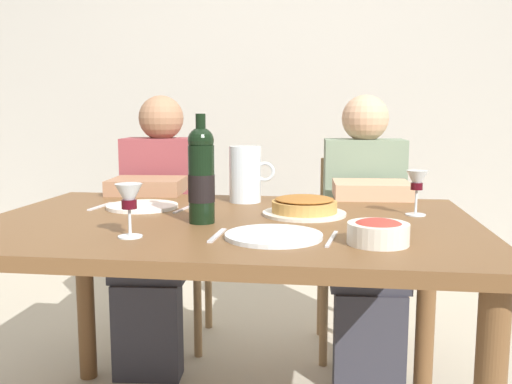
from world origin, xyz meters
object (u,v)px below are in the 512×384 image
at_px(wine_bottle, 201,175).
at_px(chair_right, 359,241).
at_px(diner_right, 365,225).
at_px(salad_bowl, 378,231).
at_px(diner_left, 158,220).
at_px(wine_glass_left_diner, 417,183).
at_px(dinner_plate_right_setting, 274,236).
at_px(wine_glass_right_diner, 129,199).
at_px(dining_table, 228,249).
at_px(water_pitcher, 245,177).
at_px(baked_tart, 304,206).
at_px(dinner_plate_left_setting, 142,206).
at_px(chair_left, 170,235).

distance_m(wine_bottle, chair_right, 1.18).
bearing_deg(wine_bottle, diner_right, 54.80).
distance_m(salad_bowl, diner_left, 1.29).
height_order(wine_glass_left_diner, dinner_plate_right_setting, wine_glass_left_diner).
bearing_deg(wine_glass_right_diner, dining_table, 52.85).
xyz_separation_m(wine_glass_left_diner, dinner_plate_right_setting, (-0.41, -0.38, -0.10)).
xyz_separation_m(water_pitcher, diner_left, (-0.44, 0.33, -0.23)).
relative_size(baked_tart, chair_right, 0.31).
bearing_deg(dinner_plate_left_setting, dining_table, -26.55).
relative_size(salad_bowl, dinner_plate_right_setting, 0.60).
xyz_separation_m(dining_table, chair_left, (-0.46, 0.91, -0.17)).
bearing_deg(wine_glass_left_diner, wine_glass_right_diner, -151.60).
xyz_separation_m(dining_table, dinner_plate_left_setting, (-0.33, 0.16, 0.10)).
bearing_deg(diner_right, wine_glass_right_diner, 52.10).
height_order(chair_left, diner_left, diner_left).
bearing_deg(dinner_plate_left_setting, chair_left, 99.72).
height_order(salad_bowl, dinner_plate_right_setting, salad_bowl).
bearing_deg(chair_left, wine_glass_left_diner, 139.07).
relative_size(wine_bottle, wine_glass_right_diner, 2.27).
relative_size(wine_glass_right_diner, dinner_plate_left_setting, 0.58).
xyz_separation_m(wine_glass_left_diner, chair_left, (-1.03, 0.76, -0.37)).
xyz_separation_m(salad_bowl, dinner_plate_left_setting, (-0.76, 0.43, -0.03)).
height_order(wine_bottle, water_pitcher, wine_bottle).
relative_size(dinner_plate_left_setting, dinner_plate_right_setting, 0.95).
height_order(water_pitcher, salad_bowl, water_pitcher).
height_order(wine_glass_right_diner, chair_right, wine_glass_right_diner).
distance_m(water_pitcher, wine_glass_left_diner, 0.61).
bearing_deg(dining_table, baked_tart, 25.21).
xyz_separation_m(baked_tart, dinner_plate_right_setting, (-0.06, -0.34, -0.02)).
bearing_deg(water_pitcher, wine_bottle, -99.21).
relative_size(dinner_plate_right_setting, diner_right, 0.22).
bearing_deg(chair_left, diner_right, 161.38).
bearing_deg(wine_glass_right_diner, wine_glass_left_diner, 28.40).
xyz_separation_m(salad_bowl, wine_glass_right_diner, (-0.64, -0.01, 0.07)).
height_order(chair_left, chair_right, same).
xyz_separation_m(baked_tart, diner_left, (-0.67, 0.57, -0.17)).
bearing_deg(chair_right, wine_glass_right_diner, 58.14).
bearing_deg(diner_right, baked_tart, 65.15).
distance_m(wine_glass_right_diner, dinner_plate_right_setting, 0.39).
distance_m(dining_table, baked_tart, 0.28).
xyz_separation_m(baked_tart, wine_glass_right_diner, (-0.44, -0.38, 0.07)).
bearing_deg(water_pitcher, wine_glass_left_diner, -18.54).
height_order(wine_glass_left_diner, diner_left, diner_left).
relative_size(chair_right, diner_right, 0.75).
distance_m(wine_glass_right_diner, chair_right, 1.41).
xyz_separation_m(dinner_plate_left_setting, dinner_plate_right_setting, (0.49, -0.40, 0.00)).
distance_m(wine_bottle, dinner_plate_right_setting, 0.32).
height_order(wine_glass_left_diner, diner_right, diner_right).
xyz_separation_m(wine_glass_right_diner, dinner_plate_left_setting, (-0.12, 0.44, -0.09)).
distance_m(wine_bottle, water_pitcher, 0.41).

